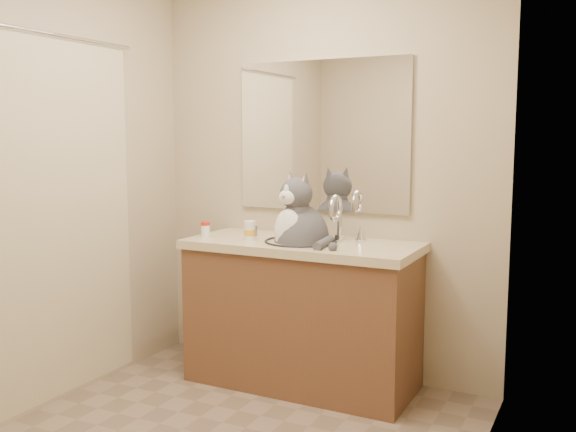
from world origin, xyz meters
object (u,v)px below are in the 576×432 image
object	(u,v)px
pill_bottle_redcap	(205,229)
pill_bottle_orange	(250,231)
cat	(300,235)
grey_canister	(254,231)

from	to	relation	value
pill_bottle_redcap	pill_bottle_orange	bearing A→B (deg)	4.76
cat	grey_canister	world-z (taller)	cat
cat	grey_canister	xyz separation A→B (m)	(-0.34, 0.07, -0.01)
pill_bottle_redcap	cat	bearing A→B (deg)	10.64
pill_bottle_orange	grey_canister	world-z (taller)	pill_bottle_orange
pill_bottle_orange	grey_canister	bearing A→B (deg)	111.04
pill_bottle_redcap	grey_canister	world-z (taller)	pill_bottle_redcap
cat	pill_bottle_redcap	xyz separation A→B (m)	(-0.58, -0.11, 0.01)
cat	grey_canister	bearing A→B (deg)	-173.88
grey_canister	pill_bottle_redcap	bearing A→B (deg)	-143.13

